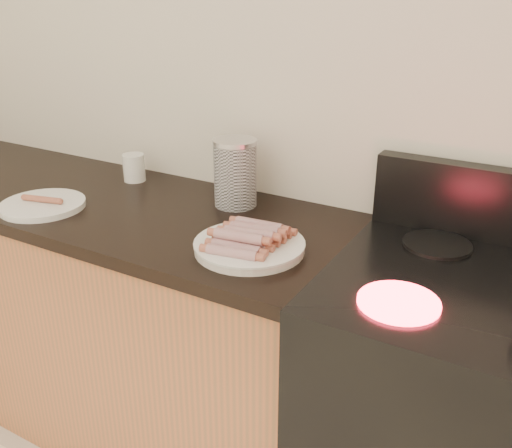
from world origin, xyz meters
The scene contains 12 objects.
wall_back centered at (0.00, 2.00, 1.30)m, with size 4.00×0.04×2.60m, color silver.
cabinet_base centered at (-0.70, 1.69, 0.43)m, with size 2.20×0.59×0.86m, color #AC5D33.
counter_slab centered at (-0.70, 1.69, 0.88)m, with size 2.20×0.62×0.04m, color black.
stove centered at (0.78, 1.68, 0.46)m, with size 0.76×0.65×0.91m.
burner_near_left centered at (0.61, 1.51, 0.92)m, with size 0.18×0.18×0.01m, color #FF1E2D.
burner_far_left centered at (0.61, 1.84, 0.92)m, with size 0.18×0.18×0.01m, color black.
main_plate centered at (0.18, 1.59, 0.91)m, with size 0.29×0.29×0.02m, color silver.
side_plate centered at (-0.54, 1.53, 0.91)m, with size 0.26×0.26×0.02m, color white.
hotdog_pile centered at (0.18, 1.59, 0.94)m, with size 0.13×0.23×0.05m.
plain_sausages centered at (-0.54, 1.53, 0.93)m, with size 0.13×0.05×0.02m.
canister centered at (-0.03, 1.86, 1.01)m, with size 0.14×0.14×0.21m.
mug centered at (-0.47, 1.88, 0.95)m, with size 0.08×0.08×0.10m, color white.
Camera 1 is at (0.88, 0.42, 1.56)m, focal length 40.00 mm.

